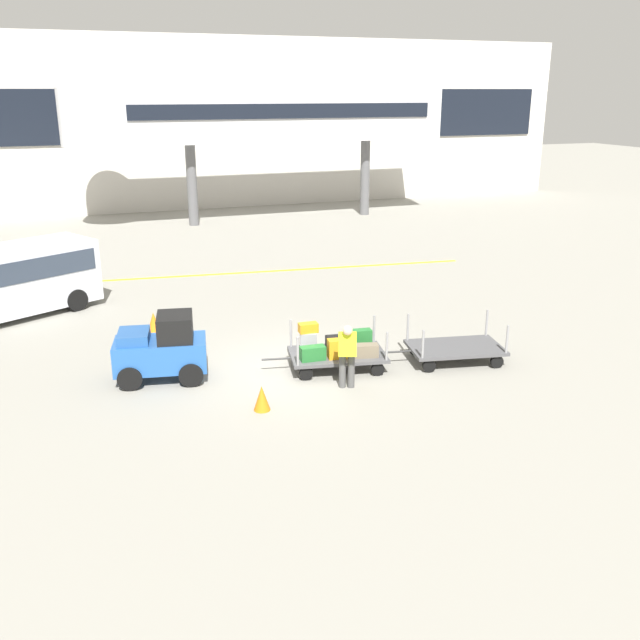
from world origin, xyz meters
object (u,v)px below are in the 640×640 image
object	(u,v)px
baggage_cart_middle	(455,348)
safety_cone_far	(262,398)
baggage_handler	(347,353)
shuttle_van	(12,276)
baggage_cart_lead	(336,349)
safety_cone_near	(154,322)
baggage_tug	(162,349)

from	to	relation	value
baggage_cart_middle	safety_cone_far	size ratio (longest dim) A/B	5.60
baggage_handler	shuttle_van	size ratio (longest dim) A/B	0.31
baggage_cart_lead	safety_cone_near	bearing A→B (deg)	131.12
baggage_cart_lead	safety_cone_near	xyz separation A→B (m)	(-3.82, 4.37, -0.23)
shuttle_van	baggage_handler	bearing A→B (deg)	-48.97
baggage_tug	baggage_cart_middle	world-z (taller)	baggage_tug
baggage_handler	baggage_cart_middle	bearing A→B (deg)	11.46
baggage_handler	safety_cone_far	bearing A→B (deg)	-168.15
shuttle_van	baggage_cart_lead	bearing A→B (deg)	-43.79
baggage_cart_middle	shuttle_van	size ratio (longest dim) A/B	0.60
baggage_cart_middle	baggage_cart_lead	bearing A→B (deg)	169.33
safety_cone_near	safety_cone_far	size ratio (longest dim) A/B	1.00
shuttle_van	baggage_tug	bearing A→B (deg)	-61.69
baggage_tug	baggage_cart_lead	size ratio (longest dim) A/B	0.74
baggage_handler	safety_cone_near	world-z (taller)	baggage_handler
baggage_cart_lead	safety_cone_near	size ratio (longest dim) A/B	5.60
shuttle_van	safety_cone_near	xyz separation A→B (m)	(3.71, -2.84, -0.96)
shuttle_van	safety_cone_near	bearing A→B (deg)	-37.46
baggage_cart_lead	shuttle_van	world-z (taller)	shuttle_van
baggage_cart_middle	safety_cone_near	xyz separation A→B (m)	(-6.80, 4.93, -0.07)
shuttle_van	safety_cone_far	bearing A→B (deg)	-59.60
baggage_cart_lead	baggage_handler	bearing A→B (deg)	-99.29
baggage_tug	shuttle_van	distance (m)	7.34
baggage_cart_middle	safety_cone_near	size ratio (longest dim) A/B	5.60
baggage_cart_lead	shuttle_van	xyz separation A→B (m)	(-7.53, 7.22, 0.73)
baggage_handler	shuttle_van	distance (m)	11.17
baggage_handler	safety_cone_near	distance (m)	6.68
safety_cone_far	baggage_handler	bearing A→B (deg)	11.85
baggage_cart_lead	baggage_handler	size ratio (longest dim) A/B	1.97
baggage_tug	baggage_cart_lead	xyz separation A→B (m)	(4.05, -0.77, -0.25)
safety_cone_near	shuttle_van	bearing A→B (deg)	142.54
baggage_cart_lead	baggage_cart_middle	world-z (taller)	same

